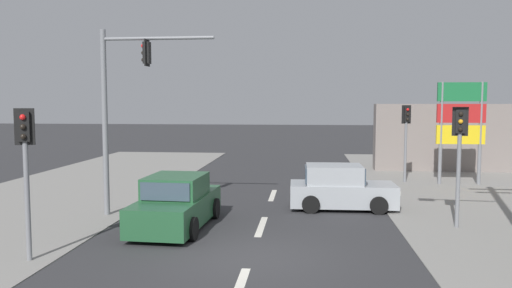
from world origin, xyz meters
TOP-DOWN VIEW (x-y plane):
  - ground_plane at (0.00, 0.00)m, footprint 140.00×140.00m
  - lane_dash_near at (0.00, -2.00)m, footprint 0.20×2.40m
  - lane_dash_mid at (0.00, 3.00)m, footprint 0.20×2.40m
  - lane_dash_far at (0.00, 8.00)m, footprint 0.20×2.40m
  - kerb_left_verge at (-8.50, 4.00)m, footprint 8.00×40.00m
  - traffic_signal_mast at (-4.63, 3.97)m, footprint 3.69×0.44m
  - pedestal_signal_right_kerb at (5.74, 3.40)m, footprint 0.44×0.30m
  - pedestal_signal_left_kerb at (-5.09, -0.79)m, footprint 0.43×0.31m
  - pedestal_signal_far_median at (5.85, 11.77)m, footprint 0.43×0.31m
  - shopping_plaza_sign at (8.16, 11.44)m, footprint 2.10×0.16m
  - shopfront_wall_far at (11.00, 16.00)m, footprint 12.00×1.00m
  - sedan_crossing_left at (-2.48, 2.64)m, footprint 2.05×4.31m
  - hatchback_oncoming_near at (2.49, 5.75)m, footprint 3.67×1.84m

SIDE VIEW (x-z plane):
  - ground_plane at x=0.00m, z-range 0.00..0.00m
  - lane_dash_near at x=0.00m, z-range 0.00..0.01m
  - lane_dash_mid at x=0.00m, z-range 0.00..0.01m
  - lane_dash_far at x=0.00m, z-range 0.00..0.01m
  - kerb_left_verge at x=-8.50m, z-range 0.00..0.02m
  - hatchback_oncoming_near at x=2.49m, z-range -0.06..1.47m
  - sedan_crossing_left at x=-2.48m, z-range -0.08..1.48m
  - shopfront_wall_far at x=11.00m, z-range 0.00..3.60m
  - pedestal_signal_right_kerb at x=5.74m, z-range 0.64..4.20m
  - pedestal_signal_left_kerb at x=-5.09m, z-range 0.64..4.20m
  - pedestal_signal_far_median at x=5.85m, z-range 0.64..4.20m
  - shopping_plaza_sign at x=8.16m, z-range 0.68..5.28m
  - traffic_signal_mast at x=-4.63m, z-range 0.83..6.83m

